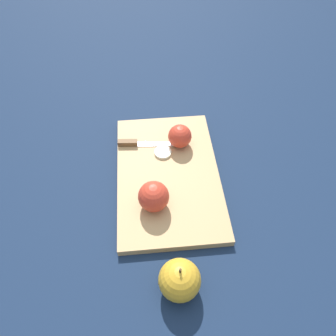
# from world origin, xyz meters

# --- Properties ---
(ground_plane) EXTENTS (4.00, 4.00, 0.00)m
(ground_plane) POSITION_xyz_m (0.00, 0.00, 0.00)
(ground_plane) COLOR #14233D
(cutting_board) EXTENTS (0.48, 0.34, 0.02)m
(cutting_board) POSITION_xyz_m (0.00, 0.00, 0.01)
(cutting_board) COLOR tan
(cutting_board) RESTS_ON ground_plane
(apple_half_left) EXTENTS (0.08, 0.08, 0.08)m
(apple_half_left) POSITION_xyz_m (-0.11, 0.03, 0.06)
(apple_half_left) COLOR red
(apple_half_left) RESTS_ON cutting_board
(apple_half_right) EXTENTS (0.07, 0.07, 0.07)m
(apple_half_right) POSITION_xyz_m (0.11, -0.02, 0.05)
(apple_half_right) COLOR red
(apple_half_right) RESTS_ON cutting_board
(knife) EXTENTS (0.03, 0.16, 0.02)m
(knife) POSITION_xyz_m (0.09, 0.10, 0.03)
(knife) COLOR silver
(knife) RESTS_ON cutting_board
(apple_slice) EXTENTS (0.05, 0.05, 0.01)m
(apple_slice) POSITION_xyz_m (0.07, 0.02, 0.02)
(apple_slice) COLOR beige
(apple_slice) RESTS_ON cutting_board
(apple_whole) EXTENTS (0.09, 0.09, 0.10)m
(apple_whole) POSITION_xyz_m (-0.30, -0.05, 0.04)
(apple_whole) COLOR gold
(apple_whole) RESTS_ON ground_plane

